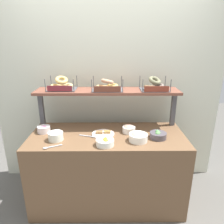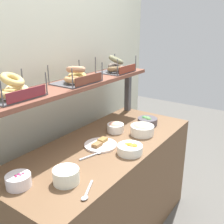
{
  "view_description": "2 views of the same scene",
  "coord_description": "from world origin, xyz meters",
  "px_view_note": "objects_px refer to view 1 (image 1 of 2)",
  "views": [
    {
      "loc": [
        0.03,
        -2.04,
        1.81
      ],
      "look_at": [
        0.05,
        0.06,
        1.09
      ],
      "focal_mm": 33.5,
      "sensor_mm": 36.0,
      "label": 1
    },
    {
      "loc": [
        -1.41,
        -1.05,
        1.71
      ],
      "look_at": [
        0.18,
        0.06,
        1.04
      ],
      "focal_mm": 42.05,
      "sensor_mm": 36.0,
      "label": 2
    }
  ],
  "objects_px": {
    "bowl_cream_cheese": "(56,135)",
    "bagel_basket_plain": "(62,85)",
    "bowl_veggie_mix": "(158,135)",
    "serving_plate_white": "(103,134)",
    "bowl_beet_salad": "(44,129)",
    "serving_spoon_near_plate": "(50,147)",
    "bowl_fruit_salad": "(105,142)",
    "bowl_egg_salad": "(138,137)",
    "bagel_basket_poppy": "(154,86)",
    "bagel_basket_sesame": "(107,86)",
    "serving_spoon_by_edge": "(90,136)",
    "bowl_lox_spread": "(129,129)"
  },
  "relations": [
    {
      "from": "serving_spoon_by_edge",
      "to": "bowl_lox_spread",
      "type": "bearing_deg",
      "value": 14.84
    },
    {
      "from": "bowl_egg_salad",
      "to": "bowl_cream_cheese",
      "type": "relative_size",
      "value": 1.25
    },
    {
      "from": "bowl_fruit_salad",
      "to": "bowl_lox_spread",
      "type": "distance_m",
      "value": 0.39
    },
    {
      "from": "bowl_egg_salad",
      "to": "bagel_basket_poppy",
      "type": "bearing_deg",
      "value": 61.93
    },
    {
      "from": "bowl_beet_salad",
      "to": "serving_plate_white",
      "type": "xyz_separation_m",
      "value": [
        0.65,
        -0.06,
        -0.03
      ]
    },
    {
      "from": "bowl_cream_cheese",
      "to": "serving_spoon_near_plate",
      "type": "height_order",
      "value": "bowl_cream_cheese"
    },
    {
      "from": "bowl_veggie_mix",
      "to": "bagel_basket_sesame",
      "type": "distance_m",
      "value": 0.76
    },
    {
      "from": "bowl_fruit_salad",
      "to": "bagel_basket_plain",
      "type": "xyz_separation_m",
      "value": [
        -0.49,
        0.51,
        0.44
      ]
    },
    {
      "from": "bowl_veggie_mix",
      "to": "bagel_basket_plain",
      "type": "height_order",
      "value": "bagel_basket_plain"
    },
    {
      "from": "bowl_veggie_mix",
      "to": "bagel_basket_poppy",
      "type": "bearing_deg",
      "value": 90.24
    },
    {
      "from": "bowl_veggie_mix",
      "to": "bowl_cream_cheese",
      "type": "bearing_deg",
      "value": -178.06
    },
    {
      "from": "serving_spoon_by_edge",
      "to": "bowl_egg_salad",
      "type": "bearing_deg",
      "value": -11.08
    },
    {
      "from": "serving_plate_white",
      "to": "bagel_basket_poppy",
      "type": "bearing_deg",
      "value": 23.18
    },
    {
      "from": "bagel_basket_plain",
      "to": "bagel_basket_poppy",
      "type": "bearing_deg",
      "value": -1.7
    },
    {
      "from": "bowl_veggie_mix",
      "to": "bowl_beet_salad",
      "type": "bearing_deg",
      "value": 172.9
    },
    {
      "from": "bowl_cream_cheese",
      "to": "serving_spoon_by_edge",
      "type": "height_order",
      "value": "bowl_cream_cheese"
    },
    {
      "from": "bowl_fruit_salad",
      "to": "bowl_cream_cheese",
      "type": "xyz_separation_m",
      "value": [
        -0.5,
        0.12,
        0.02
      ]
    },
    {
      "from": "bowl_fruit_salad",
      "to": "bagel_basket_sesame",
      "type": "distance_m",
      "value": 0.65
    },
    {
      "from": "serving_spoon_near_plate",
      "to": "bagel_basket_plain",
      "type": "height_order",
      "value": "bagel_basket_plain"
    },
    {
      "from": "bowl_cream_cheese",
      "to": "bagel_basket_plain",
      "type": "bearing_deg",
      "value": 88.99
    },
    {
      "from": "bowl_fruit_salad",
      "to": "bagel_basket_poppy",
      "type": "distance_m",
      "value": 0.85
    },
    {
      "from": "serving_spoon_by_edge",
      "to": "bagel_basket_plain",
      "type": "relative_size",
      "value": 0.57
    },
    {
      "from": "bowl_egg_salad",
      "to": "serving_spoon_near_plate",
      "type": "relative_size",
      "value": 1.1
    },
    {
      "from": "bowl_egg_salad",
      "to": "bowl_cream_cheese",
      "type": "distance_m",
      "value": 0.83
    },
    {
      "from": "bowl_egg_salad",
      "to": "bowl_veggie_mix",
      "type": "height_order",
      "value": "bowl_egg_salad"
    },
    {
      "from": "bowl_fruit_salad",
      "to": "bagel_basket_plain",
      "type": "distance_m",
      "value": 0.84
    },
    {
      "from": "bowl_fruit_salad",
      "to": "bagel_basket_poppy",
      "type": "xyz_separation_m",
      "value": [
        0.54,
        0.48,
        0.45
      ]
    },
    {
      "from": "serving_spoon_by_edge",
      "to": "bagel_basket_poppy",
      "type": "bearing_deg",
      "value": 23.07
    },
    {
      "from": "serving_spoon_by_edge",
      "to": "serving_spoon_near_plate",
      "type": "bearing_deg",
      "value": -147.05
    },
    {
      "from": "serving_plate_white",
      "to": "bowl_veggie_mix",
      "type": "bearing_deg",
      "value": -8.89
    },
    {
      "from": "bowl_lox_spread",
      "to": "bowl_veggie_mix",
      "type": "distance_m",
      "value": 0.32
    },
    {
      "from": "serving_spoon_by_edge",
      "to": "bagel_basket_sesame",
      "type": "relative_size",
      "value": 0.52
    },
    {
      "from": "bowl_fruit_salad",
      "to": "serving_spoon_by_edge",
      "type": "distance_m",
      "value": 0.25
    },
    {
      "from": "bowl_egg_salad",
      "to": "bowl_veggie_mix",
      "type": "xyz_separation_m",
      "value": [
        0.21,
        0.06,
        -0.01
      ]
    },
    {
      "from": "bowl_fruit_salad",
      "to": "bowl_cream_cheese",
      "type": "distance_m",
      "value": 0.51
    },
    {
      "from": "bowl_beet_salad",
      "to": "serving_spoon_near_plate",
      "type": "distance_m",
      "value": 0.39
    },
    {
      "from": "bagel_basket_poppy",
      "to": "bagel_basket_sesame",
      "type": "bearing_deg",
      "value": -179.93
    },
    {
      "from": "bagel_basket_sesame",
      "to": "bowl_veggie_mix",
      "type": "bearing_deg",
      "value": -32.27
    },
    {
      "from": "bowl_egg_salad",
      "to": "bowl_lox_spread",
      "type": "distance_m",
      "value": 0.22
    },
    {
      "from": "bagel_basket_plain",
      "to": "bowl_lox_spread",
      "type": "bearing_deg",
      "value": -16.4
    },
    {
      "from": "serving_spoon_by_edge",
      "to": "bagel_basket_poppy",
      "type": "xyz_separation_m",
      "value": [
        0.7,
        0.3,
        0.47
      ]
    },
    {
      "from": "bagel_basket_sesame",
      "to": "serving_spoon_near_plate",
      "type": "bearing_deg",
      "value": -135.41
    },
    {
      "from": "bowl_fruit_salad",
      "to": "serving_plate_white",
      "type": "relative_size",
      "value": 0.73
    },
    {
      "from": "serving_plate_white",
      "to": "bagel_basket_plain",
      "type": "relative_size",
      "value": 0.76
    },
    {
      "from": "bowl_beet_salad",
      "to": "serving_plate_white",
      "type": "height_order",
      "value": "bowl_beet_salad"
    },
    {
      "from": "bagel_basket_poppy",
      "to": "bowl_cream_cheese",
      "type": "bearing_deg",
      "value": -160.58
    },
    {
      "from": "bagel_basket_poppy",
      "to": "serving_spoon_by_edge",
      "type": "bearing_deg",
      "value": -156.93
    },
    {
      "from": "bowl_cream_cheese",
      "to": "bowl_veggie_mix",
      "type": "distance_m",
      "value": 1.04
    },
    {
      "from": "serving_spoon_near_plate",
      "to": "serving_spoon_by_edge",
      "type": "xyz_separation_m",
      "value": [
        0.36,
        0.23,
        0.0
      ]
    },
    {
      "from": "serving_plate_white",
      "to": "bagel_basket_plain",
      "type": "xyz_separation_m",
      "value": [
        -0.47,
        0.27,
        0.47
      ]
    }
  ]
}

